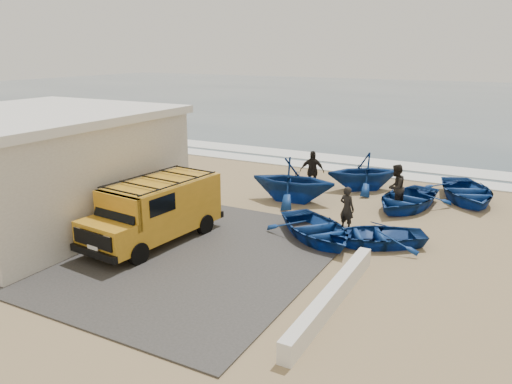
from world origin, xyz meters
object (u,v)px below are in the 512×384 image
at_px(fisherman_middle, 395,187).
at_px(fisherman_back, 312,171).
at_px(boat_near_left, 317,229).
at_px(boat_mid_right, 406,199).
at_px(building, 34,167).
at_px(boat_far_left, 363,171).
at_px(fisherman_front, 347,209).
at_px(boat_far_right, 466,191).
at_px(parapet, 332,296).
at_px(boat_near_right, 374,235).
at_px(van, 156,209).
at_px(boat_mid_left, 293,180).

bearing_deg(fisherman_middle, fisherman_back, -90.64).
distance_m(boat_near_left, boat_mid_right, 5.58).
bearing_deg(building, boat_far_left, 46.48).
xyz_separation_m(fisherman_front, fisherman_back, (-3.14, 4.30, 0.14)).
relative_size(boat_far_right, fisherman_front, 2.57).
bearing_deg(fisherman_middle, boat_far_right, 150.42).
bearing_deg(boat_far_right, boat_mid_right, -153.77).
bearing_deg(building, parapet, -4.58).
relative_size(building, boat_near_right, 2.73).
height_order(boat_near_right, boat_mid_right, boat_mid_right).
bearing_deg(boat_far_left, fisherman_front, -24.38).
relative_size(van, boat_far_left, 1.55).
distance_m(parapet, van, 7.23).
bearing_deg(boat_far_right, boat_near_left, -140.50).
height_order(boat_near_right, boat_mid_left, boat_mid_left).
relative_size(boat_mid_left, boat_far_right, 0.87).
relative_size(parapet, van, 1.12).
xyz_separation_m(boat_far_right, fisherman_front, (-3.52, -6.09, 0.39)).
relative_size(boat_mid_left, fisherman_back, 1.91).
bearing_deg(boat_near_right, van, -92.75).
bearing_deg(boat_far_left, boat_far_right, 59.65).
distance_m(boat_near_right, boat_far_right, 7.39).
distance_m(van, boat_near_right, 7.61).
relative_size(boat_near_left, boat_near_right, 1.13).
height_order(boat_mid_right, fisherman_middle, fisherman_middle).
xyz_separation_m(van, fisherman_back, (2.36, 8.53, -0.22)).
relative_size(boat_mid_left, boat_far_left, 1.08).
bearing_deg(boat_mid_right, parapet, -76.60).
distance_m(boat_mid_right, fisherman_front, 4.01).
relative_size(boat_far_left, fisherman_back, 1.76).
distance_m(parapet, fisherman_back, 11.07).
height_order(van, boat_mid_right, van).
relative_size(boat_near_right, fisherman_back, 1.75).
height_order(boat_far_left, fisherman_back, fisherman_back).
relative_size(building, fisherman_front, 5.60).
bearing_deg(boat_far_right, fisherman_front, -141.85).
distance_m(boat_near_left, fisherman_middle, 5.08).
relative_size(parapet, fisherman_middle, 3.07).
height_order(boat_near_left, boat_far_left, boat_far_left).
xyz_separation_m(building, boat_far_right, (14.50, 10.81, -1.72)).
bearing_deg(fisherman_middle, building, -43.46).
bearing_deg(boat_near_left, parapet, -112.51).
relative_size(boat_mid_left, fisherman_front, 2.23).
distance_m(building, fisherman_front, 12.02).
xyz_separation_m(boat_near_right, boat_far_right, (2.19, 7.06, 0.09)).
height_order(boat_near_left, boat_mid_right, boat_mid_right).
bearing_deg(boat_mid_left, building, 126.80).
bearing_deg(fisherman_middle, fisherman_front, -4.10).
relative_size(van, boat_mid_left, 1.43).
distance_m(van, boat_mid_left, 7.00).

